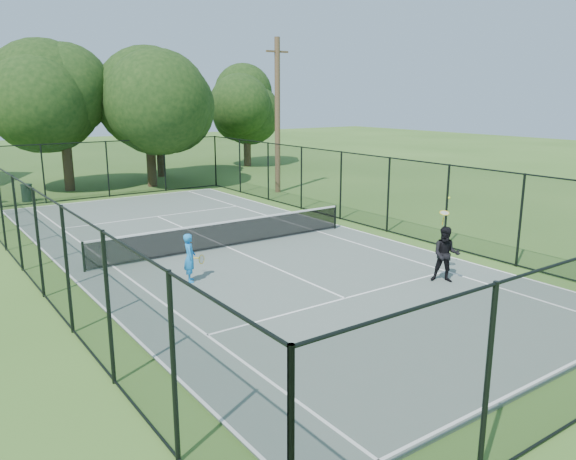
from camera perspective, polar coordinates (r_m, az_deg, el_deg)
ground at (r=20.18m, az=-6.17°, el=-1.90°), size 120.00×120.00×0.00m
tennis_court at (r=20.17m, az=-6.17°, el=-1.81°), size 11.00×24.00×0.06m
tennis_net at (r=20.04m, az=-6.21°, el=-0.30°), size 10.08×0.08×0.95m
fence at (r=19.84m, az=-6.28°, el=2.28°), size 13.10×26.10×3.00m
tree_near_left at (r=34.44m, az=-21.97°, el=12.13°), size 6.34×6.34×8.27m
tree_near_mid at (r=34.56m, az=-14.06°, el=12.74°), size 6.35×6.35×8.31m
tree_near_right at (r=38.85m, az=-13.05°, el=12.24°), size 5.38×5.38×7.43m
tree_far_right at (r=43.74m, az=-4.23°, el=11.88°), size 5.05×5.05×6.68m
trash_bin_right at (r=31.94m, az=-25.00°, el=3.45°), size 0.58×0.58×0.91m
utility_pole at (r=31.51m, az=-1.08°, el=11.54°), size 1.40×0.30×8.39m
player_blue at (r=16.45m, az=-9.94°, el=-2.79°), size 0.84×0.61×1.43m
player_black at (r=16.79m, az=15.74°, el=-2.39°), size 1.00×1.00×2.40m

